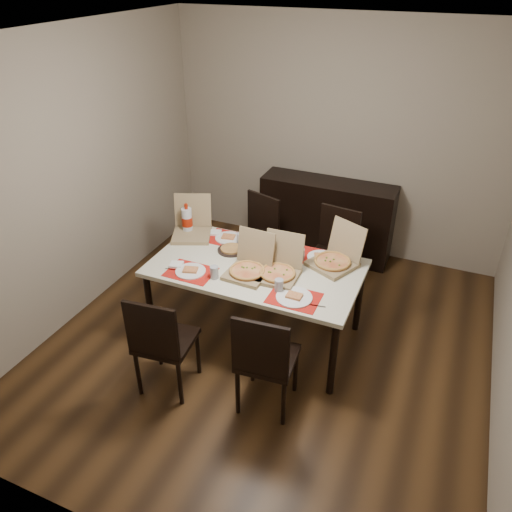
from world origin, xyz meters
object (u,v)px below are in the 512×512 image
object	(u,v)px
pizza_box_center	(249,268)
soda_bottle	(187,221)
chair_far_right	(333,250)
dip_bowl	(267,255)
dining_table	(256,272)
chair_near_left	(161,341)
chair_near_right	(265,358)
sideboard	(326,218)
chair_far_left	(256,235)

from	to	relation	value
pizza_box_center	soda_bottle	distance (m)	0.94
chair_far_right	pizza_box_center	bearing A→B (deg)	-113.28
chair_far_right	dip_bowl	distance (m)	0.89
pizza_box_center	dining_table	bearing A→B (deg)	86.16
chair_near_left	soda_bottle	world-z (taller)	soda_bottle
chair_far_right	dip_bowl	xyz separation A→B (m)	(-0.42, -0.74, 0.25)
chair_near_right	pizza_box_center	distance (m)	0.84
chair_near_right	chair_far_right	size ratio (longest dim) A/B	1.00
chair_near_right	dip_bowl	world-z (taller)	chair_near_right
sideboard	chair_near_right	world-z (taller)	chair_near_right
chair_far_left	dip_bowl	world-z (taller)	chair_far_left
pizza_box_center	dip_bowl	size ratio (longest dim) A/B	3.61
dip_bowl	soda_bottle	distance (m)	0.89
chair_far_left	dip_bowl	size ratio (longest dim) A/B	8.65
sideboard	pizza_box_center	world-z (taller)	pizza_box_center
chair_near_left	soda_bottle	size ratio (longest dim) A/B	3.06
chair_far_left	pizza_box_center	xyz separation A→B (m)	(0.38, -1.05, 0.29)
chair_near_left	chair_far_left	size ratio (longest dim) A/B	1.00
sideboard	soda_bottle	bearing A→B (deg)	-125.23
dining_table	chair_far_left	size ratio (longest dim) A/B	1.94
sideboard	chair_near_left	xyz separation A→B (m)	(-0.55, -2.63, 0.06)
chair_far_right	soda_bottle	bearing A→B (deg)	-153.86
dining_table	soda_bottle	world-z (taller)	soda_bottle
pizza_box_center	soda_bottle	xyz separation A→B (m)	(-0.83, 0.43, 0.07)
chair_near_left	soda_bottle	xyz separation A→B (m)	(-0.45, 1.23, 0.37)
dining_table	chair_far_left	xyz separation A→B (m)	(-0.39, 0.92, -0.17)
sideboard	chair_far_left	world-z (taller)	chair_far_left
chair_far_left	pizza_box_center	distance (m)	1.16
sideboard	chair_near_right	bearing A→B (deg)	-84.02
sideboard	soda_bottle	xyz separation A→B (m)	(-0.99, -1.41, 0.43)
dining_table	pizza_box_center	size ratio (longest dim) A/B	4.63
dining_table	soda_bottle	xyz separation A→B (m)	(-0.84, 0.30, 0.20)
sideboard	dip_bowl	xyz separation A→B (m)	(-0.12, -1.52, 0.31)
chair_far_left	chair_far_right	world-z (taller)	same
sideboard	chair_near_left	world-z (taller)	chair_near_left
dip_bowl	chair_far_left	bearing A→B (deg)	119.92
chair_far_right	chair_near_left	bearing A→B (deg)	-114.40
chair_near_left	soda_bottle	bearing A→B (deg)	110.06
chair_near_left	chair_far_left	bearing A→B (deg)	89.93
chair_near_left	dip_bowl	xyz separation A→B (m)	(0.42, 1.12, 0.25)
chair_near_left	dip_bowl	world-z (taller)	chair_near_left
dining_table	pizza_box_center	distance (m)	0.18
dining_table	chair_near_left	size ratio (longest dim) A/B	1.94
pizza_box_center	soda_bottle	world-z (taller)	pizza_box_center
dip_bowl	soda_bottle	xyz separation A→B (m)	(-0.87, 0.11, 0.12)
chair_near_right	pizza_box_center	size ratio (longest dim) A/B	2.39
sideboard	chair_near_left	distance (m)	2.69
pizza_box_center	soda_bottle	bearing A→B (deg)	152.76
dining_table	dip_bowl	distance (m)	0.20
soda_bottle	sideboard	bearing A→B (deg)	54.77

